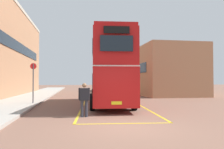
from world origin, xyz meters
name	(u,v)px	position (x,y,z in m)	size (l,w,h in m)	color
ground_plane	(95,98)	(0.00, 14.40, 0.00)	(135.60, 135.60, 0.00)	brown
sidewalk_left	(32,96)	(-6.50, 16.80, 0.07)	(4.00, 57.60, 0.14)	#A39E93
depot_building_right	(156,72)	(8.75, 20.75, 2.88)	(6.57, 16.08, 5.77)	#AD7A56
double_decker_bus	(110,70)	(0.55, 7.95, 2.51)	(3.36, 10.71, 4.75)	black
single_deck_bus	(110,81)	(3.68, 28.41, 1.64)	(3.02, 8.91, 3.02)	black
pedestrian_boarding	(84,98)	(-1.49, 2.55, 0.93)	(0.55, 0.27, 1.62)	#2D2D38
bus_stop_sign	(33,79)	(-4.91, 8.42, 1.84)	(0.43, 0.14, 2.85)	#4C4C51
bay_marking_yellow	(113,108)	(0.48, 6.02, 0.00)	(5.14, 12.88, 0.01)	gold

